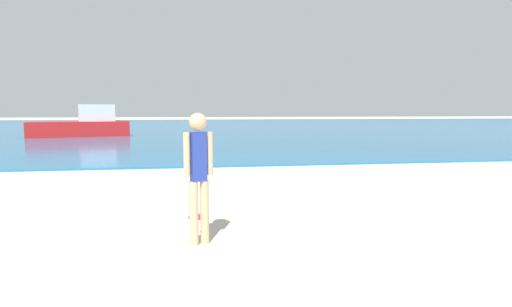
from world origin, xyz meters
TOP-DOWN VIEW (x-y plane):
  - water at (0.00, 43.04)m, footprint 160.00×60.00m
  - person_standing at (-1.83, 6.07)m, footprint 0.37×0.22m
  - frisbee at (-1.84, 7.38)m, footprint 0.29×0.29m
  - boat_near at (-8.70, 27.93)m, footprint 6.14×3.41m

SIDE VIEW (x-z plane):
  - frisbee at x=-1.84m, z-range 0.00..0.03m
  - water at x=0.00m, z-range 0.00..0.06m
  - boat_near at x=-8.70m, z-range -0.25..1.74m
  - person_standing at x=-1.83m, z-range 0.11..1.79m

